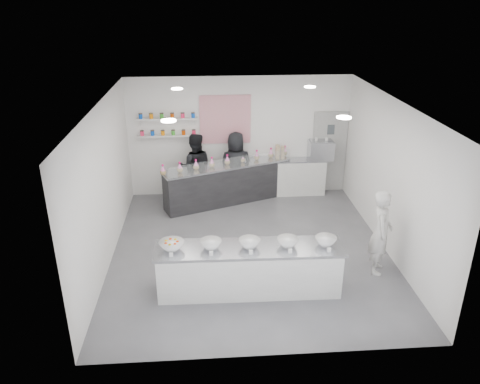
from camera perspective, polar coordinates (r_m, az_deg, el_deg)
name	(u,v)px	position (r m, az deg, el deg)	size (l,w,h in m)	color
floor	(250,250)	(9.59, 1.22, -7.08)	(6.00, 6.00, 0.00)	#515156
ceiling	(251,104)	(8.47, 1.40, 10.70)	(6.00, 6.00, 0.00)	white
back_wall	(239,137)	(11.75, -0.08, 6.76)	(5.50, 5.50, 0.00)	white
left_wall	(104,186)	(9.10, -16.21, 0.73)	(6.00, 6.00, 0.00)	white
right_wall	(391,178)	(9.57, 17.93, 1.65)	(6.00, 6.00, 0.00)	white
back_door	(329,152)	(12.23, 10.78, 4.80)	(0.88, 0.04, 2.10)	#9A9A97
pattern_panel	(225,120)	(11.58, -1.82, 8.81)	(1.25, 0.03, 1.20)	#C72F4F
jar_shelf_lower	(168,135)	(11.63, -8.73, 6.83)	(1.45, 0.22, 0.04)	silver
jar_shelf_upper	(167,119)	(11.52, -8.86, 8.83)	(1.45, 0.22, 0.04)	silver
preserve_jars	(168,125)	(11.54, -8.83, 8.13)	(1.45, 0.10, 0.56)	#FE2758
downlight_0	(169,121)	(7.49, -8.70, 8.59)	(0.24, 0.24, 0.02)	white
downlight_1	(344,117)	(7.79, 12.56, 8.86)	(0.24, 0.24, 0.02)	white
downlight_2	(177,89)	(10.02, -7.69, 12.37)	(0.24, 0.24, 0.02)	white
downlight_3	(310,87)	(10.25, 8.53, 12.56)	(0.24, 0.24, 0.02)	white
prep_counter	(249,269)	(8.17, 1.12, -9.40)	(3.20, 0.73, 0.87)	silver
back_bar	(228,184)	(11.48, -1.53, 1.02)	(3.19, 0.58, 0.99)	black
sneeze_guard	(232,163)	(11.02, -0.97, 3.55)	(3.15, 0.01, 0.27)	white
espresso_ledge	(300,177)	(12.08, 7.36, 1.86)	(1.26, 0.40, 0.94)	silver
espresso_machine	(321,150)	(11.95, 9.82, 5.05)	(0.61, 0.42, 0.47)	#93969E
cup_stacks	(280,153)	(11.76, 4.88, 4.78)	(0.24, 0.24, 0.38)	tan
prep_bowls	(249,243)	(7.90, 1.15, -6.29)	(2.97, 0.47, 0.15)	white
label_cards	(253,261)	(7.49, 1.57, -8.44)	(2.66, 0.04, 0.07)	white
cookie_bags	(227,160)	(11.26, -1.56, 3.95)	(3.34, 0.14, 0.26)	#FF7DD2
woman_prep	(381,232)	(8.91, 16.80, -4.73)	(0.59, 0.39, 1.62)	beige
staff_left	(195,167)	(11.58, -5.48, 3.03)	(0.83, 0.65, 1.71)	black
staff_right	(236,166)	(11.59, -0.49, 3.19)	(0.84, 0.55, 1.72)	black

